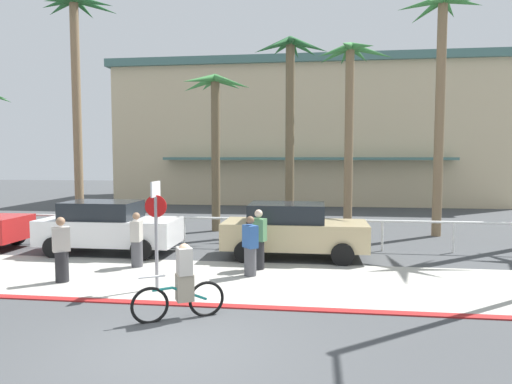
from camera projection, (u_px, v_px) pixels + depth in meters
ground_plane at (254, 240)px, 17.44m from camera, size 80.00×80.00×0.00m
sidewalk_strip at (223, 280)px, 11.71m from camera, size 44.00×4.00×0.02m
curb_paint at (204, 305)px, 9.73m from camera, size 44.00×0.24×0.03m
building_backdrop at (307, 135)px, 33.92m from camera, size 25.94×11.92×9.42m
rail_fence at (248, 223)px, 15.89m from camera, size 22.67×0.08×1.04m
stop_sign_bike_lane at (156, 219)px, 10.78m from camera, size 0.52×0.56×2.56m
palm_tree_1 at (76, 57)px, 19.18m from camera, size 3.22×3.19×9.77m
palm_tree_2 at (215, 115)px, 19.14m from camera, size 2.86×3.41×6.52m
palm_tree_3 at (290, 85)px, 18.67m from camera, size 3.15×3.19×7.95m
palm_tree_4 at (350, 93)px, 19.23m from camera, size 3.22×3.28×7.84m
palm_tree_5 at (440, 67)px, 17.79m from camera, size 3.21×3.24×9.27m
car_white_1 at (108, 227)px, 14.95m from camera, size 4.40×2.02×1.69m
car_tan_2 at (293, 230)px, 14.28m from camera, size 4.40×2.02×1.69m
cyclist_teal_0 at (182, 283)px, 8.91m from camera, size 1.63×0.93×1.50m
pedestrian_0 at (250, 249)px, 12.06m from camera, size 0.46×0.47×1.59m
pedestrian_1 at (259, 242)px, 12.77m from camera, size 0.46×0.41×1.68m
pedestrian_2 at (61, 253)px, 11.47m from camera, size 0.48×0.45×1.64m
pedestrian_3 at (137, 242)px, 13.05m from camera, size 0.35×0.42×1.57m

